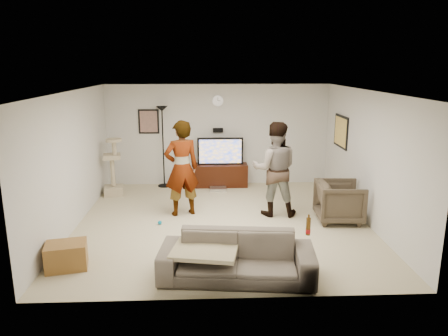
{
  "coord_description": "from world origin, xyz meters",
  "views": [
    {
      "loc": [
        -0.31,
        -7.7,
        2.97
      ],
      "look_at": [
        0.04,
        0.2,
        1.03
      ],
      "focal_mm": 34.01,
      "sensor_mm": 36.0,
      "label": 1
    }
  ],
  "objects_px": {
    "armchair": "(339,202)",
    "cat_tree": "(112,167)",
    "tv_stand": "(220,175)",
    "beer_bottle": "(308,227)",
    "sofa": "(237,257)",
    "tv": "(220,151)",
    "person_left": "(182,168)",
    "side_table": "(66,256)",
    "person_right": "(275,169)",
    "floor_lamp": "(163,147)"
  },
  "relations": [
    {
      "from": "tv_stand",
      "to": "cat_tree",
      "type": "relative_size",
      "value": 1.0
    },
    {
      "from": "person_left",
      "to": "person_right",
      "type": "bearing_deg",
      "value": 157.93
    },
    {
      "from": "person_left",
      "to": "person_right",
      "type": "xyz_separation_m",
      "value": [
        1.85,
        -0.08,
        -0.02
      ]
    },
    {
      "from": "person_left",
      "to": "beer_bottle",
      "type": "xyz_separation_m",
      "value": [
        1.91,
        -2.68,
        -0.2
      ]
    },
    {
      "from": "sofa",
      "to": "side_table",
      "type": "relative_size",
      "value": 3.71
    },
    {
      "from": "cat_tree",
      "to": "sofa",
      "type": "distance_m",
      "value": 4.85
    },
    {
      "from": "tv_stand",
      "to": "sofa",
      "type": "height_order",
      "value": "sofa"
    },
    {
      "from": "tv",
      "to": "cat_tree",
      "type": "distance_m",
      "value": 2.6
    },
    {
      "from": "tv_stand",
      "to": "sofa",
      "type": "bearing_deg",
      "value": -89.17
    },
    {
      "from": "tv_stand",
      "to": "floor_lamp",
      "type": "xyz_separation_m",
      "value": [
        -1.4,
        0.04,
        0.72
      ]
    },
    {
      "from": "person_right",
      "to": "armchair",
      "type": "distance_m",
      "value": 1.39
    },
    {
      "from": "beer_bottle",
      "to": "person_right",
      "type": "bearing_deg",
      "value": 91.33
    },
    {
      "from": "tv_stand",
      "to": "person_left",
      "type": "bearing_deg",
      "value": -112.46
    },
    {
      "from": "person_left",
      "to": "tv",
      "type": "bearing_deg",
      "value": -132.11
    },
    {
      "from": "cat_tree",
      "to": "person_left",
      "type": "height_order",
      "value": "person_left"
    },
    {
      "from": "tv_stand",
      "to": "side_table",
      "type": "height_order",
      "value": "tv_stand"
    },
    {
      "from": "person_right",
      "to": "side_table",
      "type": "height_order",
      "value": "person_right"
    },
    {
      "from": "cat_tree",
      "to": "armchair",
      "type": "relative_size",
      "value": 1.56
    },
    {
      "from": "tv",
      "to": "person_right",
      "type": "relative_size",
      "value": 0.59
    },
    {
      "from": "floor_lamp",
      "to": "sofa",
      "type": "xyz_separation_m",
      "value": [
        1.47,
        -4.75,
        -0.68
      ]
    },
    {
      "from": "sofa",
      "to": "beer_bottle",
      "type": "height_order",
      "value": "beer_bottle"
    },
    {
      "from": "cat_tree",
      "to": "side_table",
      "type": "relative_size",
      "value": 2.29
    },
    {
      "from": "tv",
      "to": "person_left",
      "type": "xyz_separation_m",
      "value": [
        -0.84,
        -2.02,
        0.07
      ]
    },
    {
      "from": "tv",
      "to": "side_table",
      "type": "distance_m",
      "value": 4.99
    },
    {
      "from": "beer_bottle",
      "to": "sofa",
      "type": "bearing_deg",
      "value": 180.0
    },
    {
      "from": "side_table",
      "to": "armchair",
      "type": "bearing_deg",
      "value": 20.67
    },
    {
      "from": "tv",
      "to": "floor_lamp",
      "type": "height_order",
      "value": "floor_lamp"
    },
    {
      "from": "tv_stand",
      "to": "armchair",
      "type": "relative_size",
      "value": 1.56
    },
    {
      "from": "armchair",
      "to": "cat_tree",
      "type": "bearing_deg",
      "value": 71.42
    },
    {
      "from": "tv_stand",
      "to": "person_left",
      "type": "relative_size",
      "value": 0.7
    },
    {
      "from": "tv_stand",
      "to": "floor_lamp",
      "type": "height_order",
      "value": "floor_lamp"
    },
    {
      "from": "tv_stand",
      "to": "beer_bottle",
      "type": "height_order",
      "value": "beer_bottle"
    },
    {
      "from": "tv",
      "to": "person_right",
      "type": "height_order",
      "value": "person_right"
    },
    {
      "from": "sofa",
      "to": "armchair",
      "type": "height_order",
      "value": "armchair"
    },
    {
      "from": "person_left",
      "to": "armchair",
      "type": "distance_m",
      "value": 3.14
    },
    {
      "from": "tv",
      "to": "beer_bottle",
      "type": "height_order",
      "value": "tv"
    },
    {
      "from": "floor_lamp",
      "to": "tv_stand",
      "type": "bearing_deg",
      "value": -1.84
    },
    {
      "from": "tv_stand",
      "to": "beer_bottle",
      "type": "bearing_deg",
      "value": -77.19
    },
    {
      "from": "tv_stand",
      "to": "sofa",
      "type": "distance_m",
      "value": 4.7
    },
    {
      "from": "floor_lamp",
      "to": "person_left",
      "type": "xyz_separation_m",
      "value": [
        0.56,
        -2.07,
        -0.03
      ]
    },
    {
      "from": "floor_lamp",
      "to": "person_left",
      "type": "relative_size",
      "value": 1.03
    },
    {
      "from": "person_right",
      "to": "beer_bottle",
      "type": "xyz_separation_m",
      "value": [
        0.06,
        -2.6,
        -0.18
      ]
    },
    {
      "from": "side_table",
      "to": "tv_stand",
      "type": "bearing_deg",
      "value": 60.3
    },
    {
      "from": "beer_bottle",
      "to": "side_table",
      "type": "relative_size",
      "value": 0.43
    },
    {
      "from": "sofa",
      "to": "beer_bottle",
      "type": "distance_m",
      "value": 1.09
    },
    {
      "from": "floor_lamp",
      "to": "armchair",
      "type": "bearing_deg",
      "value": -35.54
    },
    {
      "from": "tv",
      "to": "armchair",
      "type": "distance_m",
      "value": 3.4
    },
    {
      "from": "person_right",
      "to": "armchair",
      "type": "relative_size",
      "value": 2.2
    },
    {
      "from": "beer_bottle",
      "to": "side_table",
      "type": "bearing_deg",
      "value": 173.36
    },
    {
      "from": "cat_tree",
      "to": "beer_bottle",
      "type": "xyz_separation_m",
      "value": [
        3.58,
        -4.09,
        0.09
      ]
    }
  ]
}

